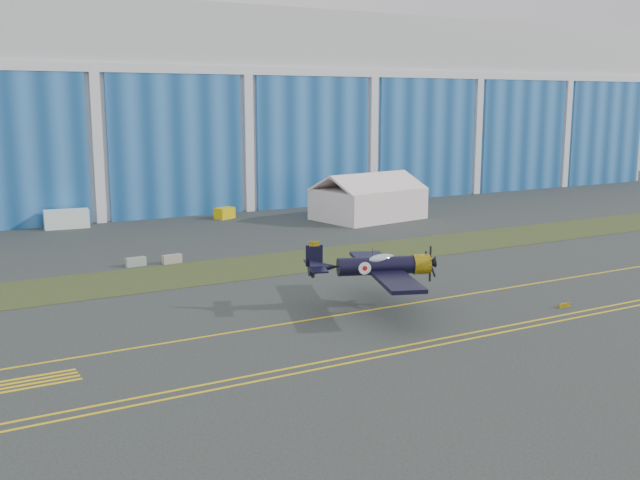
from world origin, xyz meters
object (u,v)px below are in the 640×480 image
warbird (376,266)px  shipping_container (67,219)px  tent (368,196)px  tug (225,213)px

warbird → shipping_container: warbird is taller
tent → tug: bearing=140.6°
shipping_container → tug: 21.08m
tug → warbird: bearing=-123.3°
warbird → tent: size_ratio=1.11×
warbird → tent: 46.36m
shipping_container → warbird: bearing=-69.8°
warbird → tug: warbird is taller
tent → tug: size_ratio=5.80×
warbird → tug: bearing=101.2°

